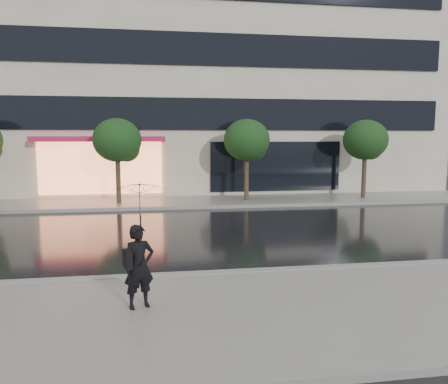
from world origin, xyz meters
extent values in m
plane|color=black|center=(0.00, 0.00, 0.00)|extent=(120.00, 120.00, 0.00)
cube|color=slate|center=(0.00, -3.25, 0.06)|extent=(60.00, 4.50, 0.12)
cube|color=slate|center=(0.00, 10.25, 0.06)|extent=(60.00, 3.50, 0.12)
cube|color=gray|center=(0.00, -1.00, 0.07)|extent=(60.00, 0.25, 0.14)
cube|color=gray|center=(0.00, 8.50, 0.07)|extent=(60.00, 0.25, 0.14)
cube|color=beige|center=(0.00, 18.00, 9.00)|extent=(30.00, 12.00, 18.00)
cube|color=black|center=(0.00, 11.94, 4.30)|extent=(28.00, 0.12, 1.60)
cube|color=black|center=(0.00, 11.94, 7.50)|extent=(28.00, 0.12, 1.60)
cube|color=#FF8C59|center=(-4.00, 11.92, 1.60)|extent=(6.00, 0.10, 2.60)
cube|color=#B21B49|center=(-4.00, 11.59, 3.05)|extent=(6.40, 0.70, 0.25)
cube|color=black|center=(5.00, 11.94, 1.60)|extent=(7.00, 0.10, 2.60)
cube|color=#4C4C54|center=(26.00, 28.00, 8.00)|extent=(12.00, 12.00, 16.00)
cylinder|color=#33261C|center=(-3.00, 10.00, 1.10)|extent=(0.22, 0.22, 2.20)
ellipsoid|color=black|center=(-3.00, 10.00, 3.00)|extent=(2.20, 2.20, 1.98)
sphere|color=black|center=(-2.60, 10.20, 2.60)|extent=(1.20, 1.20, 1.20)
cylinder|color=#33261C|center=(3.00, 10.00, 1.10)|extent=(0.22, 0.22, 2.20)
ellipsoid|color=black|center=(3.00, 10.00, 3.00)|extent=(2.20, 2.20, 1.98)
sphere|color=black|center=(3.40, 10.20, 2.60)|extent=(1.20, 1.20, 1.20)
cylinder|color=#33261C|center=(9.00, 10.00, 1.10)|extent=(0.22, 0.22, 2.20)
ellipsoid|color=black|center=(9.00, 10.00, 3.00)|extent=(2.20, 2.20, 1.98)
sphere|color=black|center=(9.40, 10.20, 2.60)|extent=(1.20, 1.20, 1.20)
imported|color=black|center=(-1.59, -2.80, 0.87)|extent=(0.64, 0.53, 1.50)
imported|color=black|center=(-1.54, -2.78, 1.92)|extent=(1.29, 1.30, 0.91)
cylinder|color=black|center=(-1.54, -2.78, 1.42)|extent=(0.02, 0.02, 0.75)
cube|color=black|center=(-1.77, -2.92, 1.05)|extent=(0.19, 0.30, 0.32)
camera|label=1|loc=(-1.24, -10.42, 3.14)|focal=35.00mm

